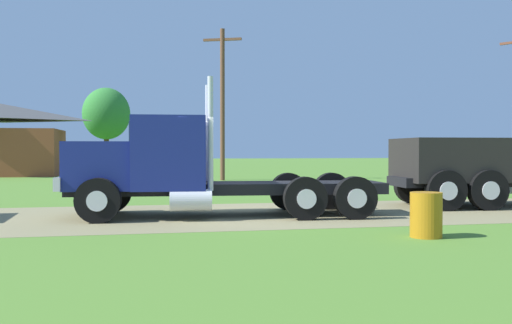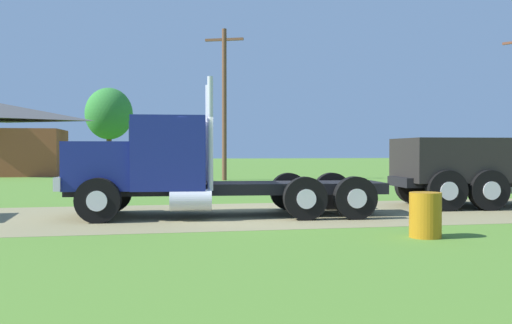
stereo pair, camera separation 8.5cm
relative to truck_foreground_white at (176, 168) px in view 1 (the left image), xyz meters
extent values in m
plane|color=#527F2C|center=(1.23, 0.07, -1.23)|extent=(200.00, 200.00, 0.00)
cube|color=#857C55|center=(1.23, 0.07, -1.23)|extent=(120.00, 6.04, 0.01)
cube|color=black|center=(1.36, -0.10, -0.51)|extent=(8.16, 2.22, 0.28)
cube|color=navy|center=(-1.85, 0.17, 0.08)|extent=(1.79, 2.19, 1.19)
cube|color=silver|center=(-2.71, 0.24, -0.33)|extent=(0.34, 2.26, 0.32)
cube|color=navy|center=(-0.15, 0.03, 0.40)|extent=(1.96, 2.49, 1.82)
cube|color=#2D3D4C|center=(-1.06, 0.10, 0.76)|extent=(0.20, 1.96, 0.80)
cylinder|color=silver|center=(0.77, -0.98, 0.87)|extent=(0.14, 0.14, 2.77)
cylinder|color=silver|center=(0.93, 0.87, 0.87)|extent=(0.14, 0.14, 2.77)
cylinder|color=silver|center=(0.29, -1.04, -0.73)|extent=(1.04, 0.60, 0.52)
cylinder|color=black|center=(-1.86, -1.01, -0.70)|extent=(1.08, 0.39, 1.06)
cylinder|color=silver|center=(-1.88, -1.17, -0.70)|extent=(0.48, 0.08, 0.48)
cylinder|color=black|center=(-1.67, 1.33, -0.70)|extent=(1.08, 0.39, 1.06)
cylinder|color=silver|center=(-1.66, 1.49, -0.70)|extent=(0.48, 0.08, 0.48)
cylinder|color=black|center=(4.28, -1.52, -0.70)|extent=(1.08, 0.39, 1.06)
cylinder|color=silver|center=(4.27, -1.68, -0.70)|extent=(0.48, 0.08, 0.48)
cylinder|color=black|center=(4.47, 0.83, -0.70)|extent=(1.08, 0.39, 1.06)
cylinder|color=silver|center=(4.49, 0.99, -0.70)|extent=(0.48, 0.08, 0.48)
cylinder|color=black|center=(3.04, -1.41, -0.70)|extent=(1.08, 0.39, 1.06)
cylinder|color=silver|center=(3.02, -1.57, -0.70)|extent=(0.48, 0.08, 0.48)
cylinder|color=black|center=(3.23, 0.93, -0.70)|extent=(1.08, 0.39, 1.06)
cylinder|color=silver|center=(3.24, 1.09, -0.70)|extent=(0.48, 0.08, 0.48)
cube|color=black|center=(8.69, 0.88, 0.18)|extent=(4.02, 2.59, 1.29)
cylinder|color=black|center=(7.64, 2.12, -0.66)|extent=(1.16, 0.38, 1.14)
cylinder|color=silver|center=(7.65, 2.28, -0.66)|extent=(0.52, 0.08, 0.52)
cylinder|color=black|center=(7.48, -0.21, -0.66)|extent=(1.16, 0.38, 1.14)
cylinder|color=silver|center=(7.47, -0.37, -0.66)|extent=(0.52, 0.08, 0.52)
cylinder|color=black|center=(8.88, 2.03, -0.66)|extent=(1.16, 0.38, 1.14)
cylinder|color=silver|center=(8.90, 2.19, -0.66)|extent=(0.52, 0.08, 0.52)
cylinder|color=black|center=(8.72, -0.29, -0.66)|extent=(1.16, 0.38, 1.14)
cylinder|color=silver|center=(8.71, -0.45, -0.66)|extent=(0.52, 0.08, 0.52)
cylinder|color=#B27214|center=(4.57, -4.50, -0.79)|extent=(0.62, 0.62, 0.88)
cylinder|color=brown|center=(3.65, 17.14, 3.03)|extent=(0.26, 0.26, 8.53)
cube|color=brown|center=(3.65, 17.14, 6.70)|extent=(2.09, 0.95, 0.14)
cylinder|color=#513823|center=(-3.81, 36.17, 0.39)|extent=(0.44, 0.44, 3.24)
ellipsoid|color=#307C30|center=(-3.81, 36.17, 3.64)|extent=(4.07, 4.07, 4.48)
camera|label=1|loc=(-0.88, -14.67, 0.47)|focal=39.87mm
camera|label=2|loc=(-0.79, -14.69, 0.47)|focal=39.87mm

